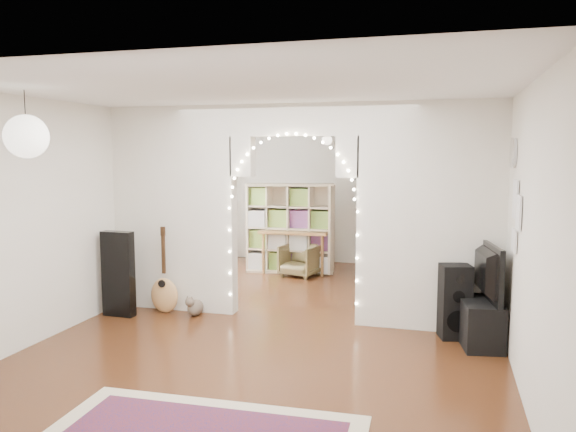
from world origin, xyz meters
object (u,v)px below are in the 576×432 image
(acoustic_guitar, at_px, (164,281))
(dining_chair_left, at_px, (300,260))
(floor_speaker, at_px, (455,302))
(media_console, at_px, (477,319))
(bookcase, at_px, (290,228))
(dining_table, at_px, (296,233))
(dining_chair_right, at_px, (396,261))

(acoustic_guitar, height_order, dining_chair_left, acoustic_guitar)
(dining_chair_left, bearing_deg, floor_speaker, -32.10)
(media_console, height_order, bookcase, bookcase)
(acoustic_guitar, height_order, media_console, acoustic_guitar)
(dining_table, relative_size, dining_chair_left, 2.05)
(acoustic_guitar, bearing_deg, floor_speaker, 0.88)
(dining_table, bearing_deg, media_console, -48.76)
(dining_chair_right, bearing_deg, dining_table, -164.63)
(dining_chair_left, bearing_deg, media_console, -29.88)
(dining_table, xyz_separation_m, dining_chair_left, (0.17, -0.38, -0.41))
(acoustic_guitar, xyz_separation_m, dining_chair_left, (1.17, 2.62, -0.15))
(bookcase, bearing_deg, dining_chair_right, -3.23)
(media_console, height_order, dining_chair_right, media_console)
(floor_speaker, xyz_separation_m, dining_table, (-2.66, 3.01, 0.26))
(acoustic_guitar, relative_size, dining_table, 0.79)
(dining_table, height_order, dining_chair_right, dining_table)
(acoustic_guitar, bearing_deg, bookcase, 73.95)
(media_console, xyz_separation_m, dining_chair_left, (-2.73, 2.67, 0.02))
(dining_chair_right, bearing_deg, dining_chair_left, -150.92)
(bookcase, bearing_deg, dining_table, 24.86)
(floor_speaker, height_order, dining_table, floor_speaker)
(acoustic_guitar, relative_size, dining_chair_left, 1.62)
(acoustic_guitar, bearing_deg, media_console, 0.36)
(acoustic_guitar, bearing_deg, dining_table, 72.63)
(media_console, distance_m, dining_table, 4.23)
(dining_table, bearing_deg, floor_speaker, -50.86)
(media_console, bearing_deg, dining_chair_right, 100.05)
(floor_speaker, bearing_deg, dining_chair_left, 118.14)
(acoustic_guitar, distance_m, floor_speaker, 3.66)
(dining_table, bearing_deg, dining_chair_left, -68.75)
(bookcase, height_order, dining_table, bookcase)
(media_console, xyz_separation_m, dining_table, (-2.89, 3.05, 0.43))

